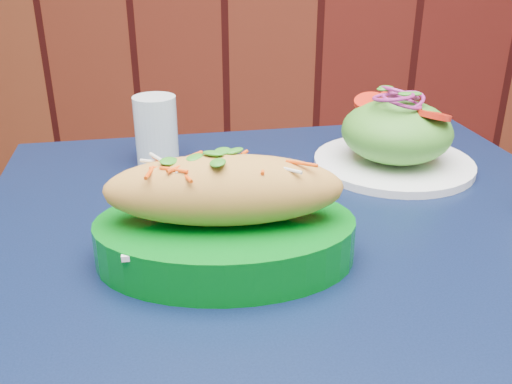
{
  "coord_description": "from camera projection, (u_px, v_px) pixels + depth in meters",
  "views": [
    {
      "loc": [
        -0.1,
        0.54,
        1.08
      ],
      "look_at": [
        -0.14,
        1.13,
        0.81
      ],
      "focal_mm": 40.0,
      "sensor_mm": 36.0,
      "label": 1
    }
  ],
  "objects": [
    {
      "name": "cafe_table",
      "position": [
        304.0,
        294.0,
        0.72
      ],
      "size": [
        0.97,
        0.97,
        0.75
      ],
      "rotation": [
        0.0,
        0.0,
        0.25
      ],
      "color": "black",
      "rests_on": "ground"
    },
    {
      "name": "water_glass",
      "position": [
        156.0,
        130.0,
        0.87
      ],
      "size": [
        0.07,
        0.07,
        0.11
      ],
      "primitive_type": "cylinder",
      "color": "silver",
      "rests_on": "cafe_table"
    },
    {
      "name": "salad_plate",
      "position": [
        396.0,
        137.0,
        0.86
      ],
      "size": [
        0.24,
        0.24,
        0.12
      ],
      "rotation": [
        0.0,
        0.0,
        0.02
      ],
      "color": "white",
      "rests_on": "cafe_table"
    },
    {
      "name": "banh_mi_basket",
      "position": [
        225.0,
        218.0,
        0.61
      ],
      "size": [
        0.3,
        0.21,
        0.13
      ],
      "rotation": [
        0.0,
        0.0,
        0.11
      ],
      "color": "#006612",
      "rests_on": "cafe_table"
    }
  ]
}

